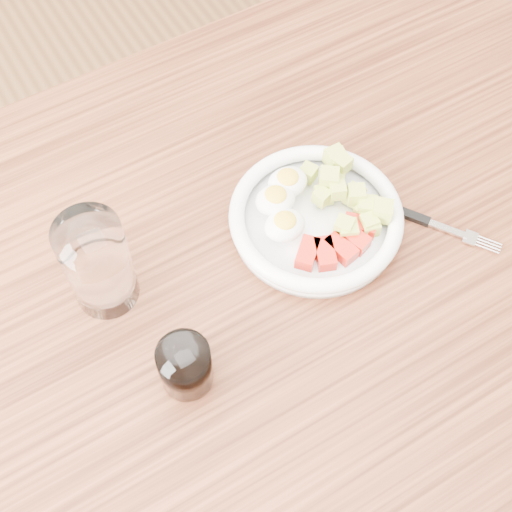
% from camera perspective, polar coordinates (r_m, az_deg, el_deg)
% --- Properties ---
extents(ground, '(4.00, 4.00, 0.00)m').
position_cam_1_polar(ground, '(1.66, 0.49, -14.30)').
color(ground, brown).
rests_on(ground, ground).
extents(dining_table, '(1.50, 0.90, 0.77)m').
position_cam_1_polar(dining_table, '(1.03, 0.76, -3.86)').
color(dining_table, brown).
rests_on(dining_table, ground).
extents(bowl, '(0.24, 0.24, 0.06)m').
position_cam_1_polar(bowl, '(0.96, 4.83, 3.30)').
color(bowl, white).
rests_on(bowl, dining_table).
extents(fork, '(0.12, 0.17, 0.01)m').
position_cam_1_polar(fork, '(1.00, 12.65, 3.04)').
color(fork, black).
rests_on(fork, dining_table).
extents(water_glass, '(0.08, 0.08, 0.15)m').
position_cam_1_polar(water_glass, '(0.88, -12.55, -0.60)').
color(water_glass, white).
rests_on(water_glass, dining_table).
extents(coffee_glass, '(0.06, 0.06, 0.07)m').
position_cam_1_polar(coffee_glass, '(0.85, -5.68, -8.75)').
color(coffee_glass, white).
rests_on(coffee_glass, dining_table).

